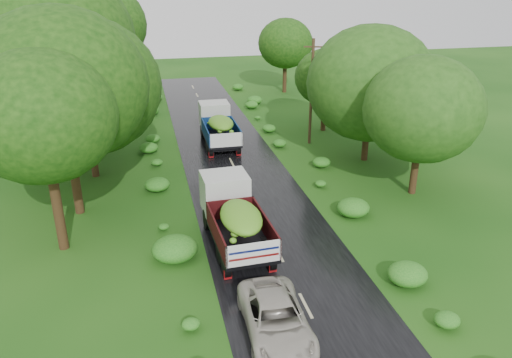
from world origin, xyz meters
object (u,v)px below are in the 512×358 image
object	(u,v)px
truck_near	(234,213)
truck_far	(218,124)
car	(276,319)
utility_pole	(311,91)

from	to	relation	value
truck_near	truck_far	bearing A→B (deg)	81.32
car	utility_pole	world-z (taller)	utility_pole
utility_pole	truck_far	bearing A→B (deg)	-173.50
truck_near	car	distance (m)	6.79
truck_far	utility_pole	bearing A→B (deg)	-11.06
truck_near	utility_pole	size ratio (longest dim) A/B	0.86
truck_near	truck_far	xyz separation A→B (m)	(1.54, 14.59, -0.02)
truck_far	truck_near	bearing A→B (deg)	-95.75
truck_far	utility_pole	world-z (taller)	utility_pole
car	truck_near	bearing A→B (deg)	93.92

